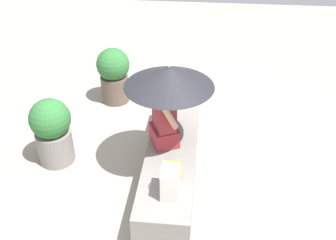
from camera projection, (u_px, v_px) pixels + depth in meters
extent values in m
plane|color=#9E9384|center=(172.00, 173.00, 4.73)|extent=(14.00, 14.00, 0.00)
cube|color=gray|center=(172.00, 160.00, 4.62)|extent=(2.32, 0.57, 0.40)
cube|color=#992D38|center=(164.00, 135.00, 4.51)|extent=(0.43, 0.40, 0.22)
cube|color=#992D38|center=(164.00, 110.00, 4.32)|extent=(0.37, 0.31, 0.48)
sphere|color=tan|center=(164.00, 83.00, 4.13)|extent=(0.20, 0.20, 0.20)
cylinder|color=tan|center=(159.00, 99.00, 4.46)|extent=(0.15, 0.21, 0.32)
cylinder|color=tan|center=(170.00, 117.00, 4.15)|extent=(0.15, 0.21, 0.32)
cylinder|color=#B7B7BC|center=(169.00, 108.00, 4.29)|extent=(0.02, 0.02, 0.99)
cone|color=black|center=(169.00, 77.00, 4.07)|extent=(0.99, 0.99, 0.22)
sphere|color=#B7B7BC|center=(169.00, 66.00, 4.00)|extent=(0.03, 0.03, 0.03)
cube|color=silver|center=(170.00, 182.00, 3.79)|extent=(0.26, 0.17, 0.30)
torus|color=silver|center=(170.00, 169.00, 3.70)|extent=(0.20, 0.20, 0.01)
cube|color=brown|center=(170.00, 112.00, 4.88)|extent=(0.29, 0.12, 0.26)
torus|color=brown|center=(170.00, 103.00, 4.80)|extent=(0.22, 0.22, 0.01)
cube|color=gold|center=(172.00, 169.00, 4.17)|extent=(0.31, 0.24, 0.01)
cylinder|color=gray|center=(56.00, 146.00, 4.82)|extent=(0.44, 0.44, 0.43)
sphere|color=#2D6B33|center=(50.00, 119.00, 4.59)|extent=(0.50, 0.50, 0.50)
cylinder|color=brown|center=(115.00, 88.00, 6.06)|extent=(0.43, 0.43, 0.43)
sphere|color=#2D6B33|center=(113.00, 64.00, 5.82)|extent=(0.51, 0.51, 0.51)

